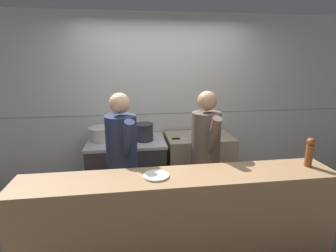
# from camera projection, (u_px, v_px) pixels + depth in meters

# --- Properties ---
(ground_plane) EXTENTS (14.00, 14.00, 0.00)m
(ground_plane) POSITION_uv_depth(u_px,v_px,m) (179.00, 242.00, 2.89)
(ground_plane) COLOR #6B6056
(wall_back_tiled) EXTENTS (8.00, 0.06, 2.60)m
(wall_back_tiled) POSITION_uv_depth(u_px,v_px,m) (162.00, 104.00, 3.98)
(wall_back_tiled) COLOR silver
(wall_back_tiled) RESTS_ON ground_plane
(oven_range) EXTENTS (1.07, 0.71, 0.86)m
(oven_range) POSITION_uv_depth(u_px,v_px,m) (127.00, 169.00, 3.74)
(oven_range) COLOR #38383D
(oven_range) RESTS_ON ground_plane
(prep_counter) EXTENTS (0.94, 0.65, 0.89)m
(prep_counter) POSITION_uv_depth(u_px,v_px,m) (198.00, 164.00, 3.88)
(prep_counter) COLOR gray
(prep_counter) RESTS_ON ground_plane
(pass_counter) EXTENTS (2.88, 0.45, 0.96)m
(pass_counter) POSITION_uv_depth(u_px,v_px,m) (180.00, 223.00, 2.45)
(pass_counter) COLOR #93704C
(pass_counter) RESTS_ON ground_plane
(stock_pot) EXTENTS (0.36, 0.36, 0.19)m
(stock_pot) POSITION_uv_depth(u_px,v_px,m) (102.00, 133.00, 3.62)
(stock_pot) COLOR beige
(stock_pot) RESTS_ON oven_range
(sauce_pot) EXTENTS (0.27, 0.27, 0.24)m
(sauce_pot) POSITION_uv_depth(u_px,v_px,m) (144.00, 132.00, 3.60)
(sauce_pot) COLOR #2D2D33
(sauce_pot) RESTS_ON oven_range
(chefs_knife) EXTENTS (0.36, 0.05, 0.02)m
(chefs_knife) POSITION_uv_depth(u_px,v_px,m) (182.00, 139.00, 3.61)
(chefs_knife) COLOR #B7BABF
(chefs_knife) RESTS_ON prep_counter
(plated_dish_main) EXTENTS (0.23, 0.23, 0.02)m
(plated_dish_main) POSITION_uv_depth(u_px,v_px,m) (156.00, 176.00, 2.30)
(plated_dish_main) COLOR white
(plated_dish_main) RESTS_ON pass_counter
(pepper_mill) EXTENTS (0.08, 0.08, 0.29)m
(pepper_mill) POSITION_uv_depth(u_px,v_px,m) (310.00, 151.00, 2.49)
(pepper_mill) COLOR brown
(pepper_mill) RESTS_ON pass_counter
(chef_head_cook) EXTENTS (0.42, 0.70, 1.63)m
(chef_head_cook) POSITION_uv_depth(u_px,v_px,m) (122.00, 159.00, 2.84)
(chef_head_cook) COLOR black
(chef_head_cook) RESTS_ON ground_plane
(chef_sous) EXTENTS (0.35, 0.71, 1.63)m
(chef_sous) POSITION_uv_depth(u_px,v_px,m) (205.00, 154.00, 3.01)
(chef_sous) COLOR black
(chef_sous) RESTS_ON ground_plane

